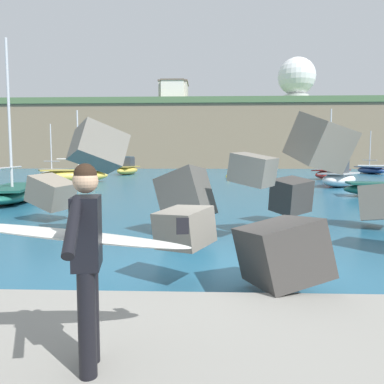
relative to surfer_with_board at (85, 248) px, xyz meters
name	(u,v)px	position (x,y,z in m)	size (l,w,h in m)	color
ground_plane	(230,270)	(1.50, 3.61, -1.28)	(400.00, 400.00, 0.00)	#235B7A
breakwater_jetty	(187,193)	(0.61, 5.63, -0.03)	(30.11, 8.02, 3.20)	#3D3A38
surfer_with_board	(85,248)	(0.00, 0.00, 0.00)	(2.12, 1.32, 1.78)	black
boat_near_left	(331,174)	(13.41, 34.34, -0.75)	(4.88, 4.59, 6.81)	maroon
boat_near_centre	(339,176)	(10.57, 24.07, -0.51)	(4.04, 4.47, 2.47)	white
boat_near_right	(74,175)	(-10.23, 28.33, -0.68)	(6.05, 4.51, 6.08)	#EAC64C
boat_mid_left	(128,169)	(-8.82, 43.75, -0.54)	(2.49, 6.19, 2.29)	#EAC64C
boat_mid_right	(54,172)	(-16.35, 39.06, -0.80)	(4.83, 3.85, 5.93)	beige
boat_far_left	(15,192)	(-8.07, 14.33, -0.84)	(3.38, 6.53, 7.44)	#1E6656
boat_far_right	(371,170)	(22.77, 47.15, -0.77)	(2.47, 6.41, 5.66)	navy
mooring_buoy_inner	(228,177)	(3.23, 34.41, -1.06)	(0.44, 0.44, 0.44)	yellow
headland_bluff	(191,138)	(-2.79, 88.92, 5.70)	(81.01, 37.49, 13.91)	#847056
radar_dome	(297,79)	(22.15, 87.46, 19.14)	(8.72, 8.72, 11.59)	silver
station_building_west	(174,93)	(-6.10, 80.07, 14.99)	(5.00, 7.44, 4.68)	silver
station_building_central	(174,94)	(-6.19, 81.60, 15.09)	(6.36, 6.90, 4.89)	#B2ADA3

